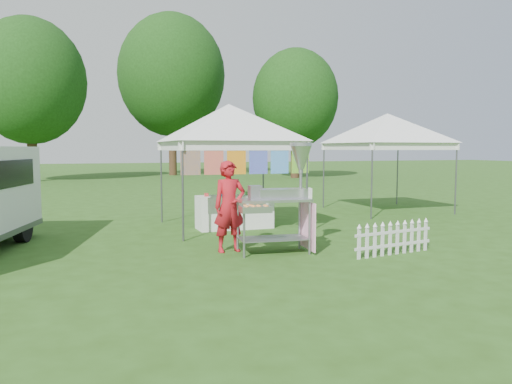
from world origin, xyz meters
name	(u,v)px	position (x,y,z in m)	size (l,w,h in m)	color
ground	(285,256)	(0.00, 0.00, 0.00)	(120.00, 120.00, 0.00)	#2C4F16
canopy_main	(229,104)	(0.00, 3.49, 2.99)	(4.24, 4.24, 3.45)	#59595E
canopy_right	(388,114)	(5.50, 5.00, 2.99)	(4.24, 4.24, 3.45)	#59595E
tree_left	(30,81)	(-6.00, 24.00, 5.83)	(6.40, 6.40, 9.53)	#392614
tree_mid	(172,75)	(3.00, 28.00, 7.14)	(7.60, 7.60, 11.52)	#392614
tree_right	(295,98)	(10.00, 22.00, 5.18)	(5.60, 5.60, 8.42)	#392614
donut_cart	(285,188)	(0.13, 0.31, 1.20)	(1.54, 0.96, 2.04)	gray
vendor	(230,207)	(-0.81, 0.73, 0.85)	(0.62, 0.41, 1.71)	#AD151D
picket_fence	(394,239)	(1.93, -0.54, 0.29)	(1.78, 0.31, 0.56)	silver
display_table	(234,212)	(0.08, 3.33, 0.40)	(1.80, 0.70, 0.80)	white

